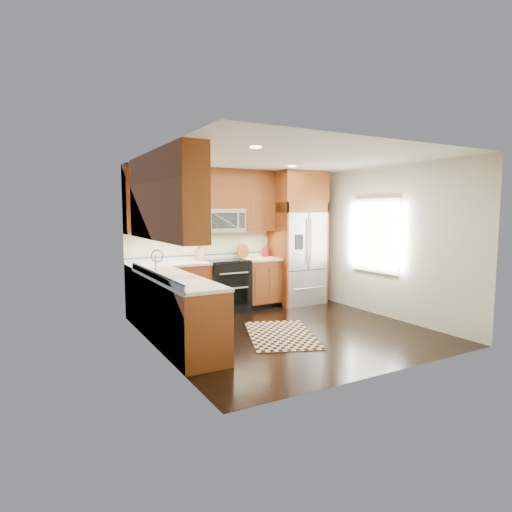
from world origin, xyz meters
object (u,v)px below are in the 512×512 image
refrigerator (298,238)px  utensil_crock (266,250)px  range (226,286)px  knife_block (199,255)px  rug (281,335)px

refrigerator → utensil_crock: bearing=161.7°
range → refrigerator: size_ratio=0.36×
refrigerator → knife_block: 2.02m
rug → utensil_crock: size_ratio=4.01×
rug → knife_block: (-0.49, 1.99, 1.04)m
rug → refrigerator: bearing=71.2°
range → knife_block: knife_block is taller
range → rug: 1.88m
knife_block → rug: bearing=-76.3°
refrigerator → utensil_crock: (-0.61, 0.20, -0.23)m
range → utensil_crock: (0.94, 0.16, 0.60)m
rug → knife_block: 2.30m
range → refrigerator: bearing=-1.4°
knife_block → utensil_crock: bearing=-0.3°
range → knife_block: (-0.45, 0.17, 0.58)m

